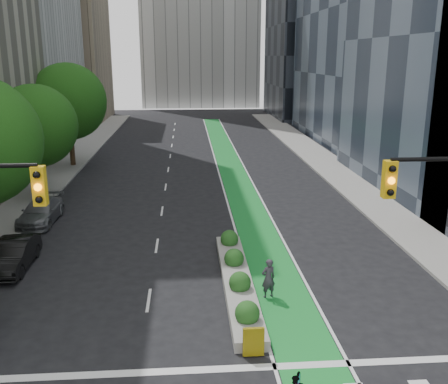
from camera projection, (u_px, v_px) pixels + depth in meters
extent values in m
cube|color=gray|center=(43.00, 185.00, 37.71)|extent=(3.60, 90.00, 0.15)
cube|color=gray|center=(348.00, 180.00, 39.41)|extent=(3.60, 90.00, 0.15)
cube|color=#18852F|center=(231.00, 168.00, 43.60)|extent=(2.20, 70.00, 0.01)
cube|color=tan|center=(54.00, 31.00, 73.13)|extent=(14.00, 16.00, 26.00)
cube|color=black|center=(319.00, 26.00, 77.68)|extent=(14.00, 18.00, 28.00)
cylinder|color=black|center=(39.00, 165.00, 34.31)|extent=(0.44, 0.44, 4.48)
sphere|color=#1E490F|center=(36.00, 126.00, 33.59)|extent=(5.60, 5.60, 5.60)
cylinder|color=black|center=(71.00, 138.00, 43.83)|extent=(0.44, 0.44, 5.15)
sphere|color=#1E490F|center=(68.00, 102.00, 43.01)|extent=(6.60, 6.60, 6.60)
cube|color=gold|center=(40.00, 186.00, 13.02)|extent=(0.34, 0.28, 1.05)
sphere|color=orange|center=(38.00, 187.00, 12.87)|extent=(0.20, 0.20, 0.20)
cube|color=gold|center=(389.00, 179.00, 13.70)|extent=(0.34, 0.28, 1.05)
sphere|color=orange|center=(392.00, 181.00, 13.55)|extent=(0.20, 0.20, 0.20)
cube|color=gray|center=(237.00, 282.00, 21.30)|extent=(1.20, 10.00, 0.40)
cube|color=yellow|center=(253.00, 342.00, 16.21)|extent=(0.70, 0.12, 1.00)
sphere|color=#194C19|center=(247.00, 313.00, 17.81)|extent=(0.90, 0.90, 0.90)
sphere|color=#194C19|center=(240.00, 282.00, 20.22)|extent=(0.90, 0.90, 0.90)
sphere|color=#194C19|center=(234.00, 258.00, 22.62)|extent=(0.90, 0.90, 0.90)
sphere|color=#194C19|center=(229.00, 239.00, 25.03)|extent=(0.90, 0.90, 0.90)
imported|color=#352F38|center=(268.00, 278.00, 20.17)|extent=(0.71, 0.58, 1.67)
imported|color=black|center=(14.00, 255.00, 22.94)|extent=(1.45, 4.16, 1.37)
imported|color=#5D5F62|center=(41.00, 212.00, 29.35)|extent=(2.01, 4.66, 1.34)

